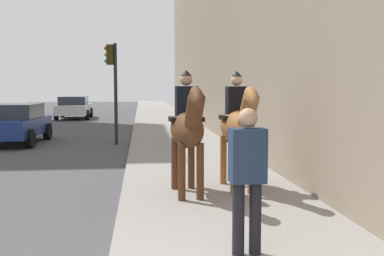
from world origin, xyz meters
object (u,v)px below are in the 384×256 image
(pedestrian_greeting, at_px, (247,171))
(traffic_light_near_curb, at_px, (113,77))
(mounted_horse_near, at_px, (187,127))
(car_far_lane, at_px, (14,123))
(mounted_horse_far, at_px, (238,125))
(car_mid_lane, at_px, (74,107))

(pedestrian_greeting, xyz_separation_m, traffic_light_near_curb, (11.27, 2.18, 1.32))
(mounted_horse_near, relative_size, car_far_lane, 0.57)
(mounted_horse_near, height_order, pedestrian_greeting, mounted_horse_near)
(mounted_horse_far, bearing_deg, car_far_lane, -145.49)
(pedestrian_greeting, height_order, traffic_light_near_curb, traffic_light_near_curb)
(mounted_horse_near, distance_m, pedestrian_greeting, 3.00)
(mounted_horse_near, xyz_separation_m, car_far_lane, (8.99, 5.39, -0.59))
(mounted_horse_near, bearing_deg, car_mid_lane, -170.37)
(pedestrian_greeting, height_order, car_far_lane, pedestrian_greeting)
(pedestrian_greeting, bearing_deg, traffic_light_near_curb, 9.06)
(car_mid_lane, distance_m, traffic_light_near_curb, 14.10)
(mounted_horse_far, xyz_separation_m, car_far_lane, (8.64, 6.38, -0.59))
(mounted_horse_near, xyz_separation_m, mounted_horse_far, (0.35, -0.99, -0.00))
(mounted_horse_near, bearing_deg, mounted_horse_far, 106.07)
(mounted_horse_near, relative_size, traffic_light_near_curb, 0.63)
(car_mid_lane, height_order, car_far_lane, same)
(car_far_lane, bearing_deg, pedestrian_greeting, 28.15)
(mounted_horse_near, distance_m, car_far_lane, 10.50)
(pedestrian_greeting, relative_size, car_mid_lane, 0.39)
(mounted_horse_near, distance_m, traffic_light_near_curb, 8.57)
(car_mid_lane, bearing_deg, mounted_horse_far, -165.60)
(car_mid_lane, bearing_deg, car_far_lane, 177.36)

